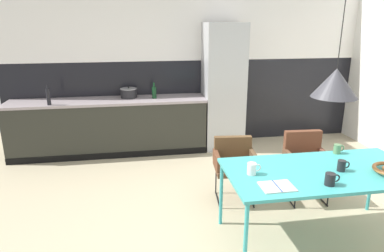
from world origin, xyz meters
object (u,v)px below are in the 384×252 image
dining_table (322,174)px  cooking_pot (129,93)px  armchair_facing_counter (234,159)px  bottle_oil_tall (154,92)px  armchair_head_of_table (305,157)px  mug_glass_clear (252,169)px  mug_dark_espresso (338,149)px  pendant_lamp_over_table_near (335,83)px  mug_wide_latte (330,179)px  bottle_wine_green (48,96)px  mug_white_ceramic (342,166)px  refrigerator_column (223,87)px  open_book (277,187)px

dining_table → cooking_pot: bearing=122.4°
armchair_facing_counter → dining_table: bearing=127.0°
cooking_pot → bottle_oil_tall: bottle_oil_tall is taller
armchair_head_of_table → mug_glass_clear: (-0.97, -0.82, 0.28)m
mug_dark_espresso → pendant_lamp_over_table_near: 0.96m
dining_table → armchair_head_of_table: size_ratio=2.24×
pendant_lamp_over_table_near → mug_wide_latte: bearing=-111.1°
dining_table → bottle_wine_green: 3.95m
mug_dark_espresso → cooking_pot: size_ratio=0.44×
dining_table → cooking_pot: 3.42m
mug_white_ceramic → bottle_wine_green: bottle_wine_green is taller
dining_table → bottle_wine_green: (-3.00, 2.55, 0.32)m
armchair_head_of_table → bottle_wine_green: size_ratio=2.64×
mug_glass_clear → mug_dark_espresso: bearing=18.2°
mug_glass_clear → armchair_head_of_table: bearing=40.2°
mug_glass_clear → cooking_pot: bearing=111.7°
pendant_lamp_over_table_near → bottle_wine_green: bearing=139.3°
refrigerator_column → armchair_facing_counter: 1.92m
mug_white_ceramic → cooking_pot: (-1.98, 2.92, 0.17)m
dining_table → mug_white_ceramic: (0.16, -0.04, 0.09)m
mug_dark_espresso → mug_white_ceramic: 0.47m
mug_glass_clear → pendant_lamp_over_table_near: size_ratio=0.09×
refrigerator_column → mug_dark_espresso: (0.64, -2.39, -0.24)m
mug_white_ceramic → mug_wide_latte: bearing=-136.6°
dining_table → open_book: 0.62m
open_book → bottle_oil_tall: bottle_oil_tall is taller
armchair_head_of_table → mug_glass_clear: bearing=43.5°
dining_table → pendant_lamp_over_table_near: (0.00, -0.03, 0.88)m
mug_dark_espresso → mug_wide_latte: bearing=-125.5°
refrigerator_column → pendant_lamp_over_table_near: size_ratio=1.48×
dining_table → mug_white_ceramic: mug_white_ceramic is taller
armchair_head_of_table → cooking_pot: 2.96m
dining_table → bottle_oil_tall: 3.11m
mug_dark_espresso → mug_wide_latte: mug_wide_latte is taller
armchair_head_of_table → pendant_lamp_over_table_near: bearing=75.7°
open_book → cooking_pot: (-1.26, 3.13, 0.21)m
mug_wide_latte → cooking_pot: (-1.72, 3.17, 0.17)m
mug_white_ceramic → mug_wide_latte: size_ratio=0.90×
armchair_head_of_table → pendant_lamp_over_table_near: pendant_lamp_over_table_near is taller
refrigerator_column → dining_table: size_ratio=1.14×
mug_dark_espresso → pendant_lamp_over_table_near: pendant_lamp_over_table_near is taller
armchair_head_of_table → mug_wide_latte: mug_wide_latte is taller
refrigerator_column → mug_white_ceramic: size_ratio=17.10×
dining_table → bottle_oil_tall: size_ratio=7.08×
cooking_pot → bottle_wine_green: (-1.17, -0.33, 0.05)m
mug_dark_espresso → bottle_wine_green: bearing=147.2°
dining_table → pendant_lamp_over_table_near: pendant_lamp_over_table_near is taller
open_book → mug_glass_clear: (-0.13, 0.28, 0.05)m
cooking_pot → bottle_wine_green: 1.22m
cooking_pot → mug_wide_latte: bearing=-61.5°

